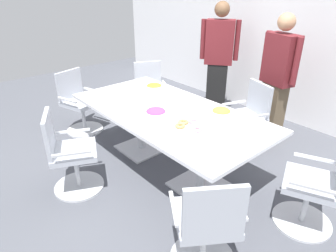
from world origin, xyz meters
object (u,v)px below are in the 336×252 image
object	(u,v)px
office_chair_2	(316,190)
office_chair_5	(79,105)
donut_platter	(191,126)
office_chair_3	(247,121)
snack_bowl_chips_orange	(154,87)
office_chair_1	(206,228)
person_standing_1	(277,78)
conference_table	(168,120)
person_standing_0	(218,58)
napkin_pile	(228,138)
office_chair_4	(150,95)
snack_bowl_chips_yellow	(221,113)
snack_bowl_candy_mix	(156,113)
plate_stack	(123,94)
office_chair_0	(69,157)

from	to	relation	value
office_chair_2	office_chair_5	bearing A→B (deg)	78.79
office_chair_5	donut_platter	xyz separation A→B (m)	(2.10, 0.23, 0.36)
office_chair_3	snack_bowl_chips_orange	bearing A→B (deg)	56.29
office_chair_1	office_chair_5	distance (m)	2.92
office_chair_1	person_standing_1	distance (m)	2.54
conference_table	person_standing_0	distance (m)	1.88
office_chair_2	napkin_pile	bearing A→B (deg)	97.64
office_chair_4	snack_bowl_chips_yellow	bearing A→B (deg)	104.13
snack_bowl_candy_mix	napkin_pile	distance (m)	0.86
person_standing_1	snack_bowl_candy_mix	xyz separation A→B (m)	(-0.33, -1.83, -0.10)
office_chair_1	donut_platter	distance (m)	1.06
office_chair_5	snack_bowl_chips_yellow	bearing A→B (deg)	90.00
office_chair_3	snack_bowl_candy_mix	bearing A→B (deg)	97.38
office_chair_4	napkin_pile	distance (m)	2.37
snack_bowl_chips_orange	napkin_pile	bearing A→B (deg)	-13.89
snack_bowl_chips_yellow	donut_platter	size ratio (longest dim) A/B	0.69
office_chair_2	snack_bowl_candy_mix	world-z (taller)	office_chair_2
office_chair_5	napkin_pile	size ratio (longest dim) A/B	4.65
office_chair_1	plate_stack	world-z (taller)	office_chair_1
office_chair_5	donut_platter	bearing A→B (deg)	79.67
person_standing_0	napkin_pile	world-z (taller)	person_standing_0
snack_bowl_chips_orange	snack_bowl_candy_mix	bearing A→B (deg)	-37.32
office_chair_1	office_chair_3	distance (m)	2.03
office_chair_2	person_standing_1	xyz separation A→B (m)	(-1.22, 1.24, 0.49)
office_chair_2	snack_bowl_chips_orange	size ratio (longest dim) A/B	3.94
office_chair_5	donut_platter	size ratio (longest dim) A/B	2.90
office_chair_1	person_standing_0	size ratio (longest dim) A/B	0.50
office_chair_4	donut_platter	world-z (taller)	office_chair_4
person_standing_0	napkin_pile	size ratio (longest dim) A/B	9.23
office_chair_1	person_standing_1	size ratio (longest dim) A/B	0.53
plate_stack	napkin_pile	bearing A→B (deg)	2.37
snack_bowl_chips_orange	snack_bowl_candy_mix	distance (m)	0.92
snack_bowl_chips_orange	person_standing_1	bearing A→B (deg)	50.47
office_chair_5	plate_stack	distance (m)	1.00
conference_table	office_chair_3	xyz separation A→B (m)	(0.35, 1.08, -0.22)
office_chair_2	office_chair_4	distance (m)	2.92
office_chair_2	donut_platter	world-z (taller)	office_chair_2
office_chair_2	office_chair_3	size ratio (longest dim) A/B	1.00
conference_table	napkin_pile	size ratio (longest dim) A/B	12.28
donut_platter	plate_stack	world-z (taller)	plate_stack
conference_table	snack_bowl_chips_orange	world-z (taller)	snack_bowl_chips_orange
person_standing_1	donut_platter	size ratio (longest dim) A/B	5.52
donut_platter	plate_stack	distance (m)	1.20
office_chair_1	office_chair_3	xyz separation A→B (m)	(-0.94, 1.81, 0.00)
plate_stack	snack_bowl_chips_orange	bearing A→B (deg)	83.10
office_chair_2	person_standing_1	distance (m)	1.81
napkin_pile	person_standing_0	bearing A→B (deg)	132.76
snack_bowl_chips_orange	donut_platter	distance (m)	1.23
office_chair_0	snack_bowl_chips_yellow	world-z (taller)	office_chair_0
office_chair_0	office_chair_1	xyz separation A→B (m)	(1.63, 0.35, 0.00)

